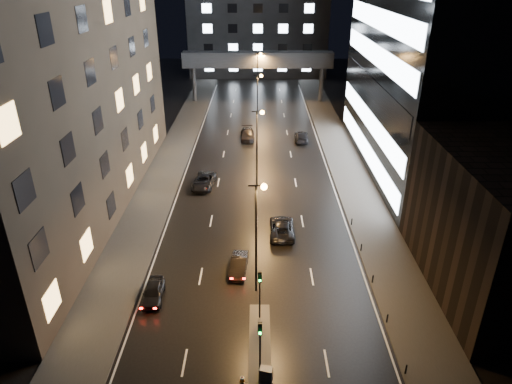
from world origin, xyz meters
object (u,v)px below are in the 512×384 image
car_away_b (239,265)px  car_away_c (204,181)px  utility_cabinet (266,375)px  car_away_a (153,292)px  car_toward_b (301,136)px  car_toward_a (282,228)px  car_away_d (247,134)px

car_away_b → car_away_c: 18.68m
car_away_c → utility_cabinet: bearing=-69.9°
car_away_a → car_toward_b: bearing=64.8°
car_away_b → car_toward_a: car_toward_a is taller
car_away_a → car_away_b: 7.98m
car_away_c → car_away_a: bearing=-88.4°
car_away_c → car_toward_b: 22.04m
car_away_a → car_away_c: bearing=81.8°
car_away_c → car_away_d: (5.12, 17.98, 0.02)m
car_away_b → utility_cabinet: (2.29, -12.51, 0.05)m
car_toward_a → car_away_b: bearing=58.3°
utility_cabinet → car_away_c: bearing=116.6°
car_toward_a → car_toward_b: size_ratio=1.04×
car_away_c → car_toward_b: size_ratio=1.04×
car_away_a → car_away_c: (1.84, 21.85, 0.08)m
car_toward_a → utility_cabinet: car_toward_a is taller
car_away_a → car_toward_b: (15.60, 39.08, 0.08)m
car_away_d → car_toward_b: car_away_d is taller
car_away_a → car_away_b: (6.96, 3.89, 0.01)m
car_away_d → car_toward_b: bearing=-7.5°
car_away_b → car_toward_a: (4.21, 6.53, 0.07)m
car_toward_a → utility_cabinet: (-1.92, -19.04, -0.02)m
car_away_b → car_toward_a: 7.77m
car_away_b → car_toward_a: bearing=61.6°
car_away_b → car_away_c: bearing=110.4°
car_away_b → car_toward_b: size_ratio=0.80×
car_away_c → car_away_b: bearing=-67.6°
car_away_b → car_toward_b: 36.23m
car_away_a → car_away_b: size_ratio=0.96×
car_away_b → car_away_c: size_ratio=0.76×
car_toward_a → utility_cabinet: bearing=85.3°
utility_cabinet → car_away_d: bearing=105.6°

